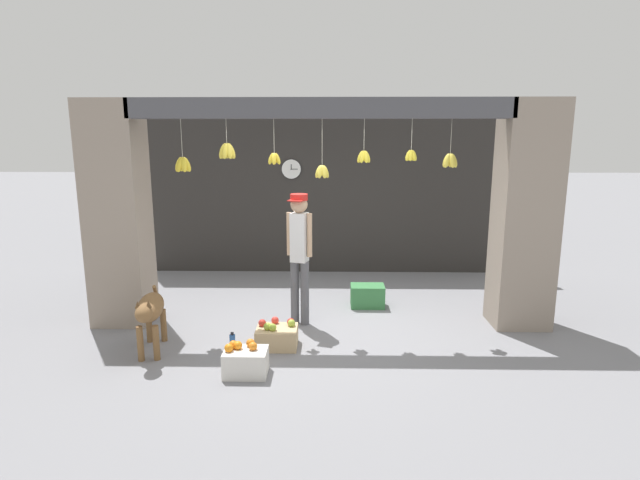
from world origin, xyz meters
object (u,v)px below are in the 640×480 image
dog (150,311)px  wall_clock (291,169)px  shopkeeper (299,248)px  fruit_crate_oranges (245,361)px  fruit_crate_apples (277,336)px  produce_box_green (367,296)px  water_bottle (233,345)px

dog → wall_clock: bearing=149.4°
wall_clock → shopkeeper: bearing=-83.5°
dog → fruit_crate_oranges: bearing=55.7°
fruit_crate_oranges → dog: bearing=155.5°
fruit_crate_oranges → fruit_crate_apples: (0.25, 0.70, -0.02)m
dog → produce_box_green: size_ratio=2.09×
fruit_crate_oranges → fruit_crate_apples: size_ratio=0.93×
fruit_crate_apples → produce_box_green: (1.16, 1.45, 0.03)m
produce_box_green → dog: bearing=-147.6°
produce_box_green → wall_clock: 2.83m
shopkeeper → fruit_crate_apples: 1.18m
fruit_crate_apples → water_bottle: (-0.47, -0.25, -0.00)m
shopkeeper → fruit_crate_oranges: shopkeeper is taller
shopkeeper → water_bottle: 1.51m
dog → produce_box_green: (2.57, 1.63, -0.34)m
dog → fruit_crate_oranges: dog is taller
wall_clock → dog: bearing=-110.8°
water_bottle → wall_clock: size_ratio=0.77×
shopkeeper → fruit_crate_oranges: size_ratio=3.87×
produce_box_green → wall_clock: size_ratio=1.35×
wall_clock → produce_box_green: bearing=-57.0°
shopkeeper → wall_clock: wall_clock is taller
shopkeeper → fruit_crate_apples: shopkeeper is taller
fruit_crate_apples → produce_box_green: size_ratio=0.99×
dog → fruit_crate_oranges: (1.15, -0.52, -0.35)m
dog → shopkeeper: shopkeeper is taller
fruit_crate_oranges → fruit_crate_apples: 0.75m
shopkeeper → fruit_crate_oranges: (-0.48, -1.46, -0.87)m
fruit_crate_oranges → water_bottle: (-0.22, 0.45, -0.02)m
produce_box_green → fruit_crate_apples: bearing=-128.7°
dog → produce_box_green: 3.06m
fruit_crate_apples → water_bottle: bearing=-151.7°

